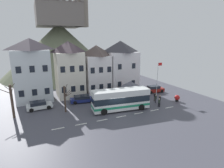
# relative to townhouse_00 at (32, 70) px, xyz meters

# --- Properties ---
(ground_plane) EXTENTS (40.00, 60.00, 0.07)m
(ground_plane) POSITION_rel_townhouse_00_xyz_m (11.30, -11.86, -5.66)
(ground_plane) COLOR #474752
(townhouse_00) EXTENTS (6.10, 5.78, 11.26)m
(townhouse_00) POSITION_rel_townhouse_00_xyz_m (0.00, 0.00, 0.00)
(townhouse_00) COLOR silver
(townhouse_00) RESTS_ON ground_plane
(townhouse_01) EXTENTS (5.04, 5.63, 10.75)m
(townhouse_01) POSITION_rel_townhouse_00_xyz_m (6.63, -0.07, -0.26)
(townhouse_01) COLOR silver
(townhouse_01) RESTS_ON ground_plane
(townhouse_02) EXTENTS (5.15, 5.31, 9.92)m
(townhouse_02) POSITION_rel_townhouse_00_xyz_m (12.20, -0.23, -0.67)
(townhouse_02) COLOR white
(townhouse_02) RESTS_ON ground_plane
(townhouse_03) EXTENTS (6.50, 6.19, 10.76)m
(townhouse_03) POSITION_rel_townhouse_00_xyz_m (17.89, 0.21, -0.25)
(townhouse_03) COLOR white
(townhouse_03) RESTS_ON ground_plane
(hilltop_castle) EXTENTS (34.14, 34.14, 24.68)m
(hilltop_castle) POSITION_rel_townhouse_00_xyz_m (8.44, 22.35, 2.94)
(hilltop_castle) COLOR #5A6149
(hilltop_castle) RESTS_ON ground_plane
(transit_bus) EXTENTS (9.36, 3.44, 3.37)m
(transit_bus) POSITION_rel_townhouse_00_xyz_m (12.41, -11.01, -3.93)
(transit_bus) COLOR white
(transit_bus) RESTS_ON ground_plane
(bus_shelter) EXTENTS (3.60, 3.60, 3.56)m
(bus_shelter) POSITION_rel_townhouse_00_xyz_m (16.18, -7.32, -2.67)
(bus_shelter) COLOR #473D33
(bus_shelter) RESTS_ON ground_plane
(parked_car_00) EXTENTS (4.72, 2.39, 1.23)m
(parked_car_00) POSITION_rel_townhouse_00_xyz_m (7.79, -4.94, -5.02)
(parked_car_00) COLOR navy
(parked_car_00) RESTS_ON ground_plane
(parked_car_01) EXTENTS (3.97, 2.08, 1.23)m
(parked_car_01) POSITION_rel_townhouse_00_xyz_m (15.21, -4.52, -5.02)
(parked_car_01) COLOR maroon
(parked_car_01) RESTS_ON ground_plane
(parked_car_02) EXTENTS (4.16, 2.09, 1.43)m
(parked_car_02) POSITION_rel_townhouse_00_xyz_m (23.43, -5.09, -4.94)
(parked_car_02) COLOR maroon
(parked_car_02) RESTS_ON ground_plane
(parked_car_03) EXTENTS (4.04, 2.14, 1.32)m
(parked_car_03) POSITION_rel_townhouse_00_xyz_m (0.46, -5.33, -4.98)
(parked_car_03) COLOR silver
(parked_car_03) RESTS_ON ground_plane
(pedestrian_00) EXTENTS (0.33, 0.33, 1.51)m
(pedestrian_00) POSITION_rel_townhouse_00_xyz_m (18.89, -12.46, -4.80)
(pedestrian_00) COLOR black
(pedestrian_00) RESTS_ON ground_plane
(pedestrian_01) EXTENTS (0.32, 0.37, 1.70)m
(pedestrian_01) POSITION_rel_townhouse_00_xyz_m (19.61, -11.72, -4.72)
(pedestrian_01) COLOR #2D2D38
(pedestrian_01) RESTS_ON ground_plane
(pedestrian_02) EXTENTS (0.30, 0.30, 1.57)m
(pedestrian_02) POSITION_rel_townhouse_00_xyz_m (20.05, -9.72, -4.76)
(pedestrian_02) COLOR #38332D
(pedestrian_02) RESTS_ON ground_plane
(pedestrian_03) EXTENTS (0.32, 0.32, 1.54)m
(pedestrian_03) POSITION_rel_townhouse_00_xyz_m (19.53, -10.72, -4.72)
(pedestrian_03) COLOR #2D2D38
(pedestrian_03) RESTS_ON ground_plane
(public_bench) EXTENTS (1.65, 0.48, 0.87)m
(public_bench) POSITION_rel_townhouse_00_xyz_m (14.03, -5.12, -5.16)
(public_bench) COLOR #473828
(public_bench) RESTS_ON ground_plane
(flagpole) EXTENTS (0.95, 0.10, 6.78)m
(flagpole) POSITION_rel_townhouse_00_xyz_m (22.08, -7.71, -1.69)
(flagpole) COLOR silver
(flagpole) RESTS_ON ground_plane
(harbour_buoy) EXTENTS (0.96, 0.96, 1.21)m
(harbour_buoy) POSITION_rel_townhouse_00_xyz_m (23.64, -11.60, -4.95)
(harbour_buoy) COLOR black
(harbour_buoy) RESTS_ON ground_plane
(bare_tree_00) EXTENTS (1.27, 2.25, 4.17)m
(bare_tree_00) POSITION_rel_townhouse_00_xyz_m (4.21, -8.24, -3.40)
(bare_tree_00) COLOR #47382D
(bare_tree_00) RESTS_ON ground_plane
(bare_tree_01) EXTENTS (2.04, 1.01, 5.00)m
(bare_tree_01) POSITION_rel_townhouse_00_xyz_m (-3.04, -7.39, -3.09)
(bare_tree_01) COLOR #47382D
(bare_tree_01) RESTS_ON ground_plane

